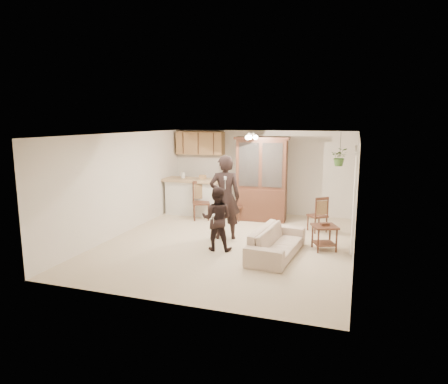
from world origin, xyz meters
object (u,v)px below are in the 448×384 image
(chair_hutch_left, at_px, (238,211))
(sofa, at_px, (277,239))
(china_hutch, at_px, (262,180))
(chair_bar, at_px, (201,209))
(chair_hutch_right, at_px, (317,221))
(adult, at_px, (225,202))
(side_table, at_px, (324,237))
(child, at_px, (217,220))

(chair_hutch_left, bearing_deg, sofa, -34.13)
(sofa, relative_size, china_hutch, 0.80)
(china_hutch, relative_size, chair_bar, 2.17)
(sofa, relative_size, chair_hutch_right, 2.04)
(china_hutch, xyz_separation_m, chair_hutch_right, (1.62, -0.70, -0.90))
(adult, relative_size, side_table, 2.73)
(china_hutch, bearing_deg, chair_bar, -167.66)
(chair_hutch_right, bearing_deg, adult, -5.90)
(chair_bar, bearing_deg, sofa, -66.97)
(child, xyz_separation_m, chair_hutch_right, (1.94, 2.19, -0.42))
(adult, relative_size, chair_hutch_left, 1.97)
(side_table, xyz_separation_m, chair_hutch_right, (-0.29, 1.46, -0.03))
(adult, bearing_deg, china_hutch, -120.74)
(china_hutch, bearing_deg, child, -99.35)
(sofa, bearing_deg, chair_bar, 53.11)
(adult, bearing_deg, chair_bar, -70.76)
(chair_bar, bearing_deg, china_hutch, -9.44)
(side_table, bearing_deg, adult, 176.47)
(adult, bearing_deg, child, 77.68)
(adult, relative_size, china_hutch, 0.77)
(child, xyz_separation_m, china_hutch, (0.32, 2.89, 0.48))
(adult, xyz_separation_m, chair_bar, (-1.23, 1.56, -0.60))
(child, bearing_deg, china_hutch, -103.58)
(chair_hutch_right, bearing_deg, china_hutch, -62.11)
(adult, height_order, side_table, adult)
(china_hutch, height_order, chair_hutch_right, china_hutch)
(sofa, height_order, chair_bar, chair_bar)
(chair_hutch_left, relative_size, chair_hutch_right, 0.99)
(side_table, distance_m, chair_hutch_left, 3.21)
(child, bearing_deg, sofa, 174.55)
(sofa, relative_size, child, 1.39)
(child, xyz_separation_m, chair_hutch_left, (-0.31, 2.70, -0.42))
(sofa, distance_m, chair_hutch_right, 2.24)
(chair_bar, distance_m, chair_hutch_right, 3.29)
(adult, relative_size, chair_hutch_right, 1.96)
(chair_bar, bearing_deg, child, -86.12)
(china_hutch, relative_size, chair_hutch_left, 2.57)
(china_hutch, bearing_deg, chair_hutch_left, -165.89)
(sofa, distance_m, china_hutch, 3.12)
(sofa, relative_size, side_table, 2.84)
(china_hutch, xyz_separation_m, chair_hutch_left, (-0.63, -0.19, -0.90))
(child, distance_m, chair_bar, 2.80)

